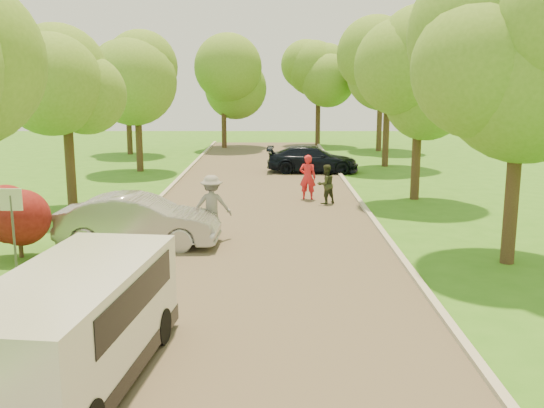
{
  "coord_description": "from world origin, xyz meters",
  "views": [
    {
      "loc": [
        0.6,
        -10.46,
        4.68
      ],
      "look_at": [
        0.56,
        6.46,
        1.3
      ],
      "focal_mm": 40.0,
      "sensor_mm": 36.0,
      "label": 1
    }
  ],
  "objects_px": {
    "silver_sedan": "(139,221)",
    "person_olive": "(326,184)",
    "person_striped": "(308,177)",
    "minivan": "(75,325)",
    "longboard": "(212,235)",
    "street_sign": "(12,213)",
    "dark_sedan": "(312,159)",
    "skateboarder": "(212,205)"
  },
  "relations": [
    {
      "from": "silver_sedan",
      "to": "person_olive",
      "type": "distance_m",
      "value": 8.69
    },
    {
      "from": "person_striped",
      "to": "person_olive",
      "type": "relative_size",
      "value": 1.18
    },
    {
      "from": "minivan",
      "to": "longboard",
      "type": "height_order",
      "value": "minivan"
    },
    {
      "from": "minivan",
      "to": "street_sign",
      "type": "bearing_deg",
      "value": 127.02
    },
    {
      "from": "minivan",
      "to": "person_striped",
      "type": "height_order",
      "value": "minivan"
    },
    {
      "from": "minivan",
      "to": "silver_sedan",
      "type": "bearing_deg",
      "value": 101.93
    },
    {
      "from": "dark_sedan",
      "to": "skateboarder",
      "type": "height_order",
      "value": "skateboarder"
    },
    {
      "from": "skateboarder",
      "to": "street_sign",
      "type": "bearing_deg",
      "value": 36.16
    },
    {
      "from": "silver_sedan",
      "to": "minivan",
      "type": "bearing_deg",
      "value": -172.82
    },
    {
      "from": "minivan",
      "to": "person_olive",
      "type": "bearing_deg",
      "value": 76.83
    },
    {
      "from": "silver_sedan",
      "to": "person_olive",
      "type": "relative_size",
      "value": 2.96
    },
    {
      "from": "street_sign",
      "to": "longboard",
      "type": "xyz_separation_m",
      "value": [
        4.53,
        3.57,
        -1.46
      ]
    },
    {
      "from": "dark_sedan",
      "to": "longboard",
      "type": "relative_size",
      "value": 5.09
    },
    {
      "from": "person_striped",
      "to": "skateboarder",
      "type": "bearing_deg",
      "value": 73.74
    },
    {
      "from": "skateboarder",
      "to": "person_olive",
      "type": "relative_size",
      "value": 1.18
    },
    {
      "from": "person_striped",
      "to": "dark_sedan",
      "type": "bearing_deg",
      "value": -84.05
    },
    {
      "from": "dark_sedan",
      "to": "skateboarder",
      "type": "distance_m",
      "value": 14.55
    },
    {
      "from": "person_striped",
      "to": "person_olive",
      "type": "distance_m",
      "value": 1.14
    },
    {
      "from": "street_sign",
      "to": "dark_sedan",
      "type": "distance_m",
      "value": 19.53
    },
    {
      "from": "dark_sedan",
      "to": "person_striped",
      "type": "height_order",
      "value": "person_striped"
    },
    {
      "from": "street_sign",
      "to": "person_olive",
      "type": "height_order",
      "value": "street_sign"
    },
    {
      "from": "street_sign",
      "to": "skateboarder",
      "type": "bearing_deg",
      "value": 38.24
    },
    {
      "from": "person_striped",
      "to": "minivan",
      "type": "bearing_deg",
      "value": 84.87
    },
    {
      "from": "dark_sedan",
      "to": "skateboarder",
      "type": "xyz_separation_m",
      "value": [
        -3.96,
        -13.99,
        0.34
      ]
    },
    {
      "from": "longboard",
      "to": "street_sign",
      "type": "bearing_deg",
      "value": 36.16
    },
    {
      "from": "minivan",
      "to": "longboard",
      "type": "distance_m",
      "value": 9.26
    },
    {
      "from": "street_sign",
      "to": "skateboarder",
      "type": "height_order",
      "value": "street_sign"
    },
    {
      "from": "longboard",
      "to": "person_olive",
      "type": "distance_m",
      "value": 6.73
    },
    {
      "from": "longboard",
      "to": "person_olive",
      "type": "bearing_deg",
      "value": -128.1
    },
    {
      "from": "person_striped",
      "to": "longboard",
      "type": "bearing_deg",
      "value": 73.74
    },
    {
      "from": "street_sign",
      "to": "skateboarder",
      "type": "distance_m",
      "value": 5.79
    },
    {
      "from": "street_sign",
      "to": "minivan",
      "type": "bearing_deg",
      "value": -59.33
    },
    {
      "from": "street_sign",
      "to": "dark_sedan",
      "type": "bearing_deg",
      "value": 64.21
    },
    {
      "from": "skateboarder",
      "to": "dark_sedan",
      "type": "bearing_deg",
      "value": -107.88
    },
    {
      "from": "person_olive",
      "to": "minivan",
      "type": "bearing_deg",
      "value": 39.64
    },
    {
      "from": "minivan",
      "to": "person_striped",
      "type": "xyz_separation_m",
      "value": [
        4.5,
        15.47,
        -0.05
      ]
    },
    {
      "from": "skateboarder",
      "to": "person_olive",
      "type": "height_order",
      "value": "skateboarder"
    },
    {
      "from": "street_sign",
      "to": "skateboarder",
      "type": "relative_size",
      "value": 1.18
    },
    {
      "from": "street_sign",
      "to": "person_olive",
      "type": "bearing_deg",
      "value": 46.71
    },
    {
      "from": "street_sign",
      "to": "person_olive",
      "type": "distance_m",
      "value": 12.37
    },
    {
      "from": "silver_sedan",
      "to": "dark_sedan",
      "type": "distance_m",
      "value": 16.06
    },
    {
      "from": "skateboarder",
      "to": "person_striped",
      "type": "xyz_separation_m",
      "value": [
        3.27,
        6.33,
        -0.12
      ]
    }
  ]
}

